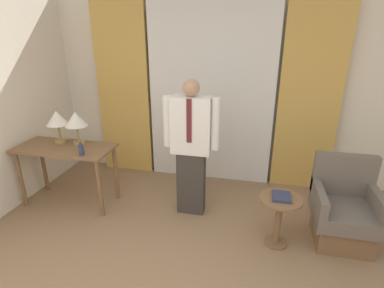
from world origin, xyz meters
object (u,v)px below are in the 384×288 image
Objects in this scene: person at (191,145)px; book at (281,196)px; table_lamp_right at (76,121)px; side_table at (279,213)px; table_lamp_left at (57,119)px; armchair at (343,213)px; bottle_near_edge at (81,150)px; desk at (66,156)px.

book is at bearing -21.99° from person.
table_lamp_right is 0.75× the size of side_table.
person is at bearing 0.47° from table_lamp_left.
person reaches higher than book.
table_lamp_right is 3.24m from armchair.
table_lamp_left is 0.26m from table_lamp_right.
person is (1.23, 0.32, 0.04)m from bottle_near_edge.
table_lamp_left is 1.00× the size of table_lamp_right.
book is at bearing -2.31° from bottle_near_edge.
table_lamp_right is (0.13, 0.12, 0.43)m from desk.
desk is at bearing -175.19° from person.
armchair is at bearing -0.88° from desk.
side_table is (2.73, -0.40, -0.72)m from table_lamp_left.
table_lamp_left is at bearing 147.61° from bottle_near_edge.
book reaches higher than side_table.
bottle_near_edge is at bearing -165.29° from person.
bottle_near_edge is at bearing -28.04° from desk.
table_lamp_right reaches higher than side_table.
bottle_near_edge is 1.27m from person.
armchair is (1.70, -0.18, -0.56)m from person.
armchair is at bearing 2.71° from bottle_near_edge.
person is 1.80m from armchair.
side_table is (1.02, -0.42, -0.51)m from person.
table_lamp_right is (0.26, 0.00, 0.00)m from table_lamp_left.
desk reaches higher than side_table.
person is 1.15m from book.
person reaches higher than bottle_near_edge.
table_lamp_right is 2.60m from side_table.
table_lamp_right is at bearing 0.00° from table_lamp_left.
table_lamp_left is 0.63m from bottle_near_edge.
table_lamp_right is at bearing 42.33° from desk.
table_lamp_right reaches higher than book.
desk is 0.44m from bottle_near_edge.
side_table is at bearing -128.15° from book.
desk is at bearing 179.12° from armchair.
book is (2.74, -0.40, -0.52)m from table_lamp_left.
armchair is at bearing 19.02° from side_table.
desk is 7.55× the size of bottle_near_edge.
bottle_near_edge is 2.97m from armchair.
book is at bearing -6.13° from desk.
book is (2.47, -0.40, -0.52)m from table_lamp_right.
table_lamp_left is 0.47× the size of armchair.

